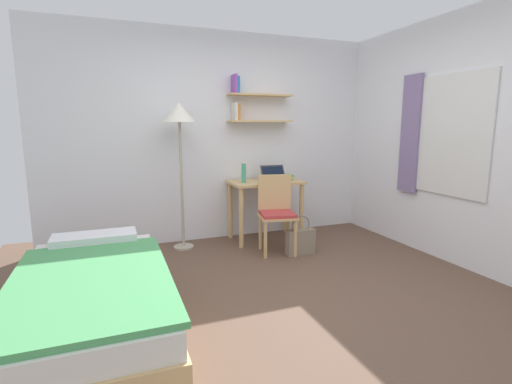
% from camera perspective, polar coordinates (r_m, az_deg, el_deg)
% --- Properties ---
extents(ground_plane, '(5.28, 5.28, 0.00)m').
position_cam_1_polar(ground_plane, '(3.32, 5.14, -15.96)').
color(ground_plane, brown).
extents(wall_back, '(4.40, 0.27, 2.60)m').
position_cam_1_polar(wall_back, '(4.88, -5.16, 8.27)').
color(wall_back, white).
rests_on(wall_back, ground_plane).
extents(wall_right, '(0.10, 4.40, 2.60)m').
position_cam_1_polar(wall_right, '(4.31, 30.32, 6.68)').
color(wall_right, white).
rests_on(wall_right, ground_plane).
extents(bed, '(0.99, 1.91, 0.54)m').
position_cam_1_polar(bed, '(2.93, -23.26, -15.29)').
color(bed, tan).
rests_on(bed, ground_plane).
extents(desk, '(0.90, 0.54, 0.76)m').
position_cam_1_polar(desk, '(4.81, 1.43, -0.25)').
color(desk, tan).
rests_on(desk, ground_plane).
extents(desk_chair, '(0.48, 0.47, 0.89)m').
position_cam_1_polar(desk_chair, '(4.36, 3.11, -2.77)').
color(desk_chair, tan).
rests_on(desk_chair, ground_plane).
extents(standing_lamp, '(0.37, 0.37, 1.71)m').
position_cam_1_polar(standing_lamp, '(4.45, -11.47, 10.34)').
color(standing_lamp, '#B2A893').
rests_on(standing_lamp, ground_plane).
extents(laptop, '(0.32, 0.21, 0.19)m').
position_cam_1_polar(laptop, '(4.82, 2.71, 2.31)').
color(laptop, '#2D2D33').
rests_on(laptop, desk).
extents(water_bottle, '(0.05, 0.05, 0.24)m').
position_cam_1_polar(water_bottle, '(4.62, -1.85, 2.85)').
color(water_bottle, '#42A87F').
rests_on(water_bottle, desk).
extents(book_stack, '(0.19, 0.23, 0.07)m').
position_cam_1_polar(book_stack, '(4.89, 4.39, 2.27)').
color(book_stack, '#4CA856').
rests_on(book_stack, desk).
extents(handbag, '(0.33, 0.11, 0.45)m').
position_cam_1_polar(handbag, '(4.36, 6.72, -7.30)').
color(handbag, gray).
rests_on(handbag, ground_plane).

